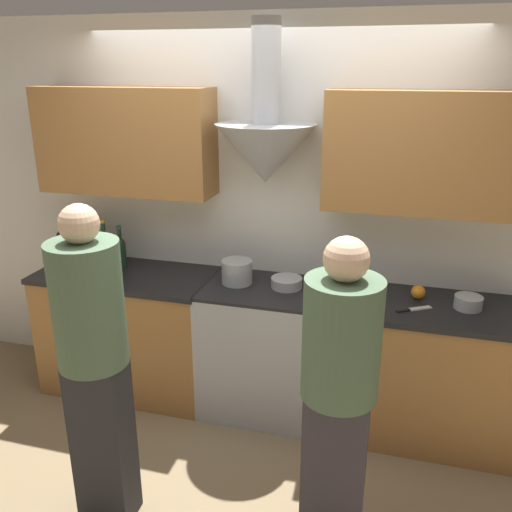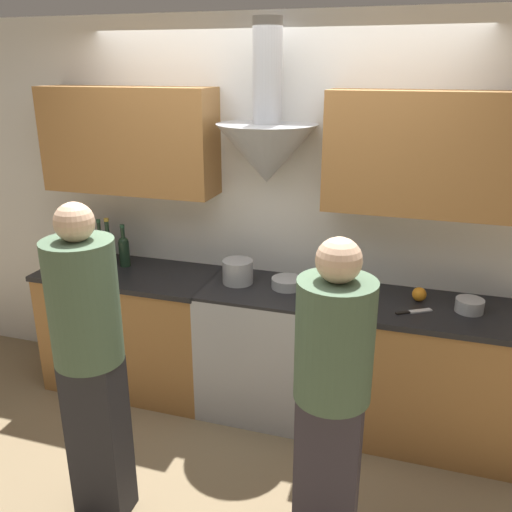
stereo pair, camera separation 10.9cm
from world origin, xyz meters
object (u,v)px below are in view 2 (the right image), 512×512
at_px(wine_bottle_2, 91,244).
at_px(saucepan, 469,305).
at_px(orange_fruit, 419,294).
at_px(person_foreground_right, 332,385).
at_px(mixing_bowl, 287,283).
at_px(wine_bottle_4, 109,247).
at_px(stove_range, 260,348).
at_px(wine_bottle_1, 78,244).
at_px(person_foreground_left, 90,354).
at_px(stock_pot, 238,272).
at_px(wine_bottle_3, 101,246).
at_px(wine_bottle_0, 68,243).
at_px(wine_bottle_5, 124,249).

bearing_deg(wine_bottle_2, saucepan, -1.68).
relative_size(orange_fruit, person_foreground_right, 0.05).
xyz_separation_m(wine_bottle_2, mixing_bowl, (1.49, -0.05, -0.10)).
relative_size(wine_bottle_2, wine_bottle_4, 0.96).
xyz_separation_m(stove_range, wine_bottle_1, (-1.42, 0.06, 0.59)).
height_order(wine_bottle_4, person_foreground_left, person_foreground_left).
bearing_deg(stock_pot, orange_fruit, 2.72).
xyz_separation_m(wine_bottle_1, person_foreground_left, (0.90, -1.22, -0.10)).
bearing_deg(orange_fruit, mixing_bowl, -177.06).
height_order(stove_range, stock_pot, stock_pot).
bearing_deg(mixing_bowl, orange_fruit, 2.94).
distance_m(stock_pot, saucepan, 1.45).
distance_m(stove_range, orange_fruit, 1.11).
bearing_deg(wine_bottle_1, wine_bottle_4, 0.69).
relative_size(wine_bottle_2, wine_bottle_3, 1.02).
distance_m(saucepan, person_foreground_right, 1.16).
height_order(mixing_bowl, person_foreground_left, person_foreground_left).
relative_size(wine_bottle_0, wine_bottle_2, 0.98).
bearing_deg(wine_bottle_3, stock_pot, -3.08).
height_order(wine_bottle_2, wine_bottle_4, wine_bottle_4).
xyz_separation_m(wine_bottle_3, stock_pot, (1.08, -0.06, -0.05)).
xyz_separation_m(stove_range, orange_fruit, (1.00, 0.08, 0.49)).
xyz_separation_m(wine_bottle_5, mixing_bowl, (1.22, -0.05, -0.09)).
distance_m(wine_bottle_1, mixing_bowl, 1.59).
bearing_deg(person_foreground_left, saucepan, 32.85).
height_order(stove_range, wine_bottle_3, wine_bottle_3).
xyz_separation_m(wine_bottle_5, saucepan, (2.34, -0.08, -0.09)).
bearing_deg(wine_bottle_4, wine_bottle_1, -179.31).
relative_size(wine_bottle_4, orange_fruit, 4.06).
bearing_deg(person_foreground_right, wine_bottle_4, 150.51).
xyz_separation_m(wine_bottle_3, person_foreground_right, (1.89, -1.04, -0.16)).
relative_size(stove_range, stock_pot, 4.45).
relative_size(wine_bottle_2, person_foreground_left, 0.20).
bearing_deg(stock_pot, wine_bottle_3, 176.92).
bearing_deg(wine_bottle_4, person_foreground_left, -62.30).
relative_size(wine_bottle_1, orange_fruit, 3.97).
distance_m(orange_fruit, saucepan, 0.30).
bearing_deg(person_foreground_right, wine_bottle_1, 153.73).
xyz_separation_m(mixing_bowl, person_foreground_left, (-0.69, -1.20, 0.01)).
bearing_deg(stock_pot, person_foreground_left, -106.72).
bearing_deg(wine_bottle_3, stove_range, -3.94).
bearing_deg(wine_bottle_1, wine_bottle_0, 177.50).
relative_size(stove_range, person_foreground_left, 0.53).
distance_m(saucepan, person_foreground_left, 2.15).
height_order(wine_bottle_1, wine_bottle_2, wine_bottle_1).
height_order(wine_bottle_3, orange_fruit, wine_bottle_3).
bearing_deg(wine_bottle_2, wine_bottle_1, -165.20).
xyz_separation_m(wine_bottle_1, wine_bottle_5, (0.37, 0.02, -0.02)).
bearing_deg(orange_fruit, saucepan, -14.04).
height_order(wine_bottle_2, person_foreground_left, person_foreground_left).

